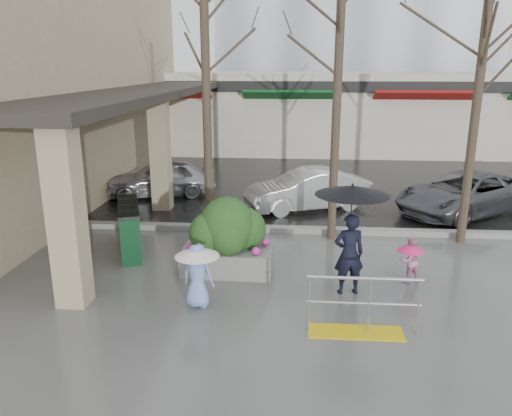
# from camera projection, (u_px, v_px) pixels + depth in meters

# --- Properties ---
(ground) EXTENTS (120.00, 120.00, 0.00)m
(ground) POSITION_uv_depth(u_px,v_px,m) (281.00, 298.00, 9.71)
(ground) COLOR #51514F
(ground) RESTS_ON ground
(street_asphalt) EXTENTS (120.00, 36.00, 0.01)m
(street_asphalt) POSITION_uv_depth(u_px,v_px,m) (292.00, 138.00, 30.78)
(street_asphalt) COLOR black
(street_asphalt) RESTS_ON ground
(curb) EXTENTS (120.00, 0.30, 0.15)m
(curb) POSITION_uv_depth(u_px,v_px,m) (285.00, 229.00, 13.52)
(curb) COLOR gray
(curb) RESTS_ON ground
(near_building) EXTENTS (6.00, 18.00, 8.00)m
(near_building) POSITION_uv_depth(u_px,v_px,m) (25.00, 76.00, 16.94)
(near_building) COLOR tan
(near_building) RESTS_ON ground
(canopy_slab) EXTENTS (2.80, 18.00, 0.25)m
(canopy_slab) POSITION_uv_depth(u_px,v_px,m) (147.00, 88.00, 16.73)
(canopy_slab) COLOR #2D2823
(canopy_slab) RESTS_ON pillar_front
(pillar_front) EXTENTS (0.55, 0.55, 3.50)m
(pillar_front) POSITION_uv_depth(u_px,v_px,m) (66.00, 215.00, 9.04)
(pillar_front) COLOR tan
(pillar_front) RESTS_ON ground
(pillar_back) EXTENTS (0.55, 0.55, 3.50)m
(pillar_back) POSITION_uv_depth(u_px,v_px,m) (160.00, 154.00, 15.27)
(pillar_back) COLOR tan
(pillar_back) RESTS_ON ground
(storefront_row) EXTENTS (34.00, 6.74, 4.00)m
(storefront_row) POSITION_uv_depth(u_px,v_px,m) (330.00, 111.00, 26.21)
(storefront_row) COLOR beige
(storefront_row) RESTS_ON ground
(handrail) EXTENTS (1.90, 0.50, 1.03)m
(handrail) POSITION_uv_depth(u_px,v_px,m) (360.00, 313.00, 8.35)
(handrail) COLOR yellow
(handrail) RESTS_ON ground
(tree_west) EXTENTS (3.20, 3.20, 6.80)m
(tree_west) POSITION_uv_depth(u_px,v_px,m) (205.00, 34.00, 11.90)
(tree_west) COLOR #382B21
(tree_west) RESTS_ON ground
(tree_midwest) EXTENTS (3.20, 3.20, 7.00)m
(tree_midwest) POSITION_uv_depth(u_px,v_px,m) (340.00, 26.00, 11.62)
(tree_midwest) COLOR #382B21
(tree_midwest) RESTS_ON ground
(tree_mideast) EXTENTS (3.20, 3.20, 6.50)m
(tree_mideast) POSITION_uv_depth(u_px,v_px,m) (484.00, 43.00, 11.47)
(tree_mideast) COLOR #382B21
(tree_mideast) RESTS_ON ground
(woman) EXTENTS (1.43, 1.43, 2.24)m
(woman) POSITION_uv_depth(u_px,v_px,m) (351.00, 224.00, 9.55)
(woman) COLOR black
(woman) RESTS_ON ground
(child_pink) EXTENTS (0.57, 0.57, 0.96)m
(child_pink) POSITION_uv_depth(u_px,v_px,m) (410.00, 257.00, 10.31)
(child_pink) COLOR pink
(child_pink) RESTS_ON ground
(child_blue) EXTENTS (0.83, 0.83, 1.23)m
(child_blue) POSITION_uv_depth(u_px,v_px,m) (198.00, 268.00, 9.20)
(child_blue) COLOR #7F9FE2
(child_blue) RESTS_ON ground
(planter) EXTENTS (1.96, 1.15, 1.69)m
(planter) POSITION_uv_depth(u_px,v_px,m) (228.00, 237.00, 10.73)
(planter) COLOR gray
(planter) RESTS_ON ground
(news_boxes) EXTENTS (1.14, 2.13, 1.17)m
(news_boxes) POSITION_uv_depth(u_px,v_px,m) (129.00, 228.00, 12.02)
(news_boxes) COLOR #0B3419
(news_boxes) RESTS_ON ground
(car_a) EXTENTS (3.97, 2.53, 1.26)m
(car_a) POSITION_uv_depth(u_px,v_px,m) (161.00, 178.00, 17.10)
(car_a) COLOR #ABABAF
(car_a) RESTS_ON ground
(car_b) EXTENTS (4.05, 2.66, 1.26)m
(car_b) POSITION_uv_depth(u_px,v_px,m) (308.00, 190.00, 15.50)
(car_b) COLOR silver
(car_b) RESTS_ON ground
(car_c) EXTENTS (4.92, 4.29, 1.26)m
(car_c) POSITION_uv_depth(u_px,v_px,m) (465.00, 193.00, 15.07)
(car_c) COLOR #52545A
(car_c) RESTS_ON ground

